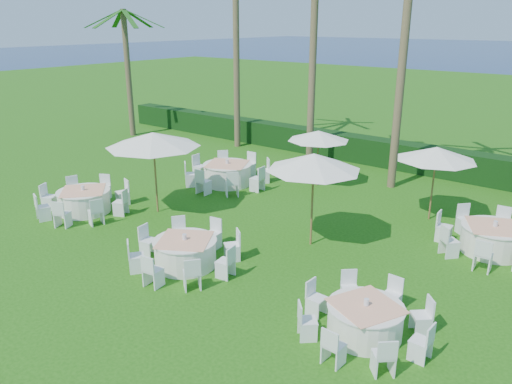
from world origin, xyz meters
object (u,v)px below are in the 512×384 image
at_px(banquet_table_b, 185,252).
at_px(umbrella_a, 153,140).
at_px(banquet_table_f, 493,238).
at_px(umbrella_d, 437,154).
at_px(banquet_table_d, 227,173).
at_px(umbrella_b, 314,162).
at_px(banquet_table_c, 365,320).
at_px(banquet_table_a, 84,200).
at_px(umbrella_c, 319,136).

xyz_separation_m(banquet_table_b, umbrella_a, (-3.71, 2.26, 2.19)).
height_order(banquet_table_f, umbrella_d, umbrella_d).
distance_m(banquet_table_f, umbrella_a, 11.03).
distance_m(banquet_table_d, umbrella_a, 4.43).
height_order(umbrella_a, umbrella_d, umbrella_a).
xyz_separation_m(umbrella_a, umbrella_b, (5.70, 1.02, -0.02)).
relative_size(umbrella_b, umbrella_d, 1.09).
bearing_deg(umbrella_d, umbrella_a, -146.20).
height_order(banquet_table_c, banquet_table_f, banquet_table_f).
distance_m(banquet_table_c, umbrella_d, 7.74).
xyz_separation_m(banquet_table_f, umbrella_a, (-10.12, -3.82, 2.17)).
bearing_deg(banquet_table_a, banquet_table_c, -3.07).
xyz_separation_m(banquet_table_a, umbrella_a, (2.00, 1.59, 2.17)).
relative_size(banquet_table_c, umbrella_d, 1.10).
height_order(banquet_table_f, umbrella_a, umbrella_a).
xyz_separation_m(banquet_table_a, banquet_table_d, (1.87, 5.47, 0.04)).
bearing_deg(umbrella_c, umbrella_b, -60.22).
distance_m(banquet_table_b, umbrella_d, 8.71).
xyz_separation_m(banquet_table_a, banquet_table_b, (5.72, -0.67, -0.02)).
distance_m(umbrella_b, umbrella_d, 4.69).
bearing_deg(banquet_table_b, banquet_table_c, 0.87).
relative_size(banquet_table_c, banquet_table_f, 0.89).
relative_size(banquet_table_d, banquet_table_f, 1.09).
height_order(banquet_table_b, umbrella_d, umbrella_d).
height_order(umbrella_a, umbrella_b, umbrella_a).
height_order(banquet_table_d, umbrella_a, umbrella_a).
distance_m(banquet_table_a, banquet_table_d, 5.78).
height_order(banquet_table_a, umbrella_b, umbrella_b).
xyz_separation_m(banquet_table_b, umbrella_d, (4.06, 7.47, 1.89)).
distance_m(banquet_table_c, umbrella_a, 9.57).
xyz_separation_m(banquet_table_f, umbrella_c, (-7.27, 2.18, 1.65)).
height_order(banquet_table_b, umbrella_c, umbrella_c).
bearing_deg(umbrella_b, banquet_table_a, -161.29).
relative_size(banquet_table_b, umbrella_b, 1.08).
bearing_deg(banquet_table_b, banquet_table_d, 122.04).
bearing_deg(banquet_table_f, banquet_table_b, -136.48).
bearing_deg(banquet_table_c, banquet_table_f, 79.90).
relative_size(banquet_table_a, umbrella_d, 1.21).
distance_m(umbrella_c, umbrella_d, 5.00).
bearing_deg(banquet_table_f, umbrella_c, 163.34).
bearing_deg(umbrella_c, banquet_table_f, -16.66).
bearing_deg(banquet_table_f, banquet_table_d, 179.64).
distance_m(banquet_table_a, umbrella_d, 12.06).
distance_m(banquet_table_b, banquet_table_c, 5.34).
relative_size(banquet_table_b, umbrella_c, 1.24).
distance_m(umbrella_a, umbrella_d, 9.37).
bearing_deg(umbrella_b, umbrella_d, 63.55).
xyz_separation_m(banquet_table_a, banquet_table_c, (11.06, -0.59, -0.04)).
xyz_separation_m(banquet_table_f, umbrella_b, (-4.43, -2.80, 2.15)).
relative_size(banquet_table_a, banquet_table_b, 1.03).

